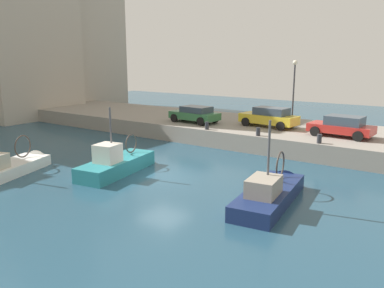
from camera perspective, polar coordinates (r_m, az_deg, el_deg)
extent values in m
plane|color=navy|center=(21.18, -4.15, -4.55)|extent=(80.00, 80.00, 0.00)
cube|color=gray|center=(30.56, 9.58, 1.76)|extent=(9.00, 56.00, 1.20)
cube|color=white|center=(23.28, -25.59, -4.20)|extent=(5.64, 3.40, 1.19)
cone|color=white|center=(25.48, -21.06, -2.43)|extent=(1.37, 1.84, 1.64)
cube|color=#B2A893|center=(23.14, -25.71, -2.93)|extent=(5.39, 3.19, 0.08)
torus|color=#3F3833|center=(24.05, -23.51, -0.31)|extent=(1.26, 0.48, 1.30)
cube|color=navy|center=(17.49, 11.18, -8.49)|extent=(5.80, 2.44, 1.32)
cone|color=navy|center=(20.38, 13.79, -5.57)|extent=(1.09, 1.68, 1.58)
cube|color=#9E7A51|center=(17.29, 11.27, -6.66)|extent=(5.56, 2.28, 0.08)
cube|color=gray|center=(16.37, 10.45, -6.16)|extent=(1.79, 1.36, 0.77)
cylinder|color=#4C4C51|center=(16.51, 11.13, -1.92)|extent=(0.10, 0.10, 3.12)
torus|color=#3F3833|center=(18.52, 12.78, -2.99)|extent=(1.29, 0.24, 1.29)
sphere|color=white|center=(16.21, 6.15, -9.28)|extent=(0.32, 0.32, 0.32)
cube|color=teal|center=(21.90, -10.90, -4.17)|extent=(5.36, 2.55, 1.58)
cone|color=teal|center=(24.22, -6.82, -2.42)|extent=(1.14, 1.68, 1.55)
cube|color=#B2A893|center=(21.71, -10.98, -2.37)|extent=(5.13, 2.38, 0.08)
cube|color=beige|center=(21.01, -12.24, -1.38)|extent=(1.34, 1.33, 1.03)
cylinder|color=#4C4C51|center=(21.08, -11.78, 1.28)|extent=(0.10, 0.10, 2.96)
torus|color=#3F3833|center=(22.70, -8.90, 0.07)|extent=(1.11, 0.26, 1.11)
sphere|color=white|center=(21.27, -15.46, -4.24)|extent=(0.32, 0.32, 0.32)
cube|color=red|center=(27.00, 20.94, 2.13)|extent=(2.03, 4.08, 0.51)
cube|color=#384756|center=(26.86, 21.43, 3.23)|extent=(1.70, 2.33, 0.58)
cylinder|color=black|center=(26.66, 17.56, 1.80)|extent=(0.26, 0.65, 0.64)
cylinder|color=black|center=(28.29, 18.88, 2.30)|extent=(0.26, 0.65, 0.64)
cylinder|color=black|center=(25.82, 23.11, 1.05)|extent=(0.26, 0.65, 0.64)
cylinder|color=black|center=(27.50, 24.15, 1.60)|extent=(0.26, 0.65, 0.64)
cube|color=gold|center=(29.39, 11.13, 3.63)|extent=(2.05, 4.42, 0.64)
cube|color=#384756|center=(29.20, 11.54, 4.73)|extent=(1.66, 2.53, 0.54)
cylinder|color=black|center=(29.49, 7.86, 3.25)|extent=(0.28, 0.66, 0.64)
cylinder|color=black|center=(30.85, 9.52, 3.60)|extent=(0.28, 0.66, 0.64)
cylinder|color=black|center=(28.03, 12.85, 2.57)|extent=(0.28, 0.66, 0.64)
cylinder|color=black|center=(29.46, 14.35, 2.97)|extent=(0.28, 0.66, 0.64)
cube|color=#387547|center=(30.83, 0.35, 4.20)|extent=(2.11, 4.13, 0.56)
cube|color=#384756|center=(30.64, 0.64, 5.10)|extent=(1.74, 2.36, 0.46)
cylinder|color=black|center=(31.10, -2.61, 3.83)|extent=(0.28, 0.66, 0.64)
cylinder|color=black|center=(32.40, -0.49, 4.19)|extent=(0.28, 0.66, 0.64)
cylinder|color=black|center=(29.34, 1.28, 3.32)|extent=(0.28, 0.66, 0.64)
cylinder|color=black|center=(30.72, 3.35, 3.71)|extent=(0.28, 0.66, 0.64)
cylinder|color=#2D2D33|center=(24.46, 18.12, 0.74)|extent=(0.28, 0.28, 0.55)
cylinder|color=#2D2D33|center=(25.87, 9.65, 1.80)|extent=(0.28, 0.28, 0.55)
cylinder|color=#2D2D33|center=(27.79, 2.19, 2.70)|extent=(0.28, 0.28, 0.55)
cylinder|color=#38383D|center=(30.72, 14.60, 6.96)|extent=(0.12, 0.12, 4.50)
sphere|color=#F2EACC|center=(30.60, 14.85, 11.43)|extent=(0.36, 0.36, 0.36)
cube|color=#B2A899|center=(51.66, -16.69, 13.45)|extent=(9.67, 7.94, 15.05)
cube|color=#B2A899|center=(44.84, -23.55, 17.09)|extent=(9.54, 6.23, 21.14)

